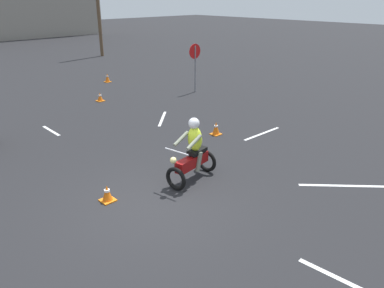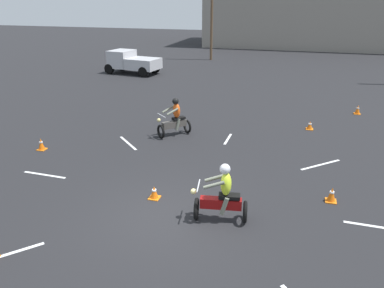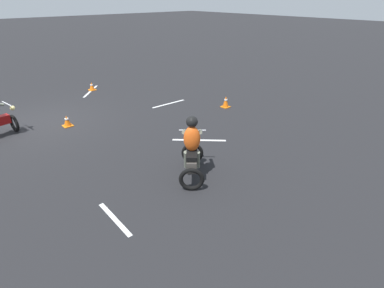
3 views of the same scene
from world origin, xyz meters
The scene contains 9 objects.
ground_plane centered at (0.00, 0.00, 0.00)m, with size 120.00×120.00×0.00m, color black.
motorcycle_rider_background centered at (-1.78, 6.27, 0.73)m, with size 1.39×1.44×1.66m.
traffic_cone_mid_center centered at (-0.64, 0.92, 0.19)m, with size 0.32×0.32×0.40m.
traffic_cone_far_right centered at (-6.29, 3.25, 0.23)m, with size 0.32×0.32×0.47m.
traffic_cone_far_center centered at (-3.24, -2.73, 0.19)m, with size 0.32×0.32×0.39m.
lane_stripe_n centered at (0.51, 6.45, 0.00)m, with size 0.10×1.30×0.01m, color silver.
lane_stripe_nw centered at (-3.35, 4.84, 0.00)m, with size 0.10×1.71×0.01m, color silver.
lane_stripe_w centered at (-4.79, 1.36, 0.00)m, with size 0.10×1.63×0.01m, color silver.
lane_stripe_sw centered at (-3.09, -2.60, 0.00)m, with size 0.10×1.96×0.01m, color silver.
Camera 3 is at (2.51, 11.14, 4.17)m, focal length 28.00 mm.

